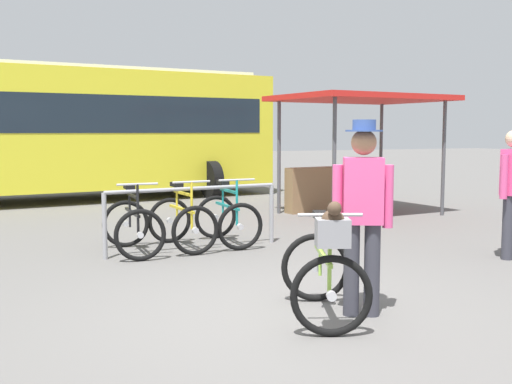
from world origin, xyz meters
TOP-DOWN VIEW (x-y plane):
  - ground_plane at (0.00, 0.00)m, footprint 80.00×80.00m
  - bike_rack_rail at (0.13, 3.20)m, footprint 2.50×0.28m
  - racked_bike_black at (-0.68, 3.31)m, footprint 0.69×1.12m
  - racked_bike_yellow at (0.01, 3.37)m, footprint 0.72×1.13m
  - racked_bike_teal at (0.71, 3.43)m, footprint 0.68×1.13m
  - featured_bicycle at (0.17, -0.28)m, footprint 1.02×1.26m
  - person_with_featured_bike at (0.56, -0.25)m, footprint 0.48×0.33m
  - bus_distant at (-0.80, 10.21)m, footprint 10.21×4.10m
  - market_stall at (4.20, 5.72)m, footprint 3.32×2.60m

SIDE VIEW (x-z plane):
  - ground_plane at x=0.00m, z-range 0.00..0.00m
  - racked_bike_teal at x=0.71m, z-range -0.12..0.86m
  - racked_bike_black at x=-0.68m, z-range -0.12..0.86m
  - racked_bike_yellow at x=0.01m, z-range -0.12..0.85m
  - featured_bicycle at x=0.17m, z-range -0.06..1.03m
  - bike_rack_rail at x=0.13m, z-range 0.20..1.08m
  - person_with_featured_bike at x=0.56m, z-range 0.09..1.81m
  - market_stall at x=4.20m, z-range 0.24..2.54m
  - bus_distant at x=-0.80m, z-range 0.20..3.28m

